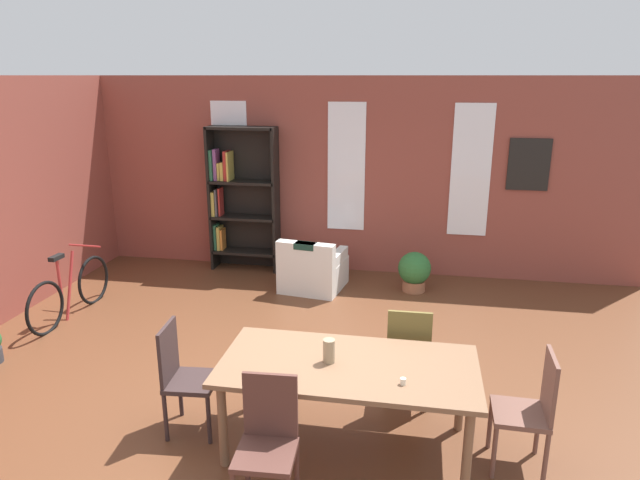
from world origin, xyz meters
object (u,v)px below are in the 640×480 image
(dining_chair_near_left, at_px, (268,439))
(bookshelf_tall, at_px, (239,196))
(dining_chair_head_left, at_px, (183,374))
(potted_plant_corner, at_px, (414,271))
(vase_on_table, at_px, (329,351))
(dining_chair_head_right, at_px, (531,408))
(bicycle_second, at_px, (70,292))
(armchair_white, at_px, (312,270))
(dining_table, at_px, (348,372))
(dining_chair_far_right, at_px, (408,352))

(dining_chair_near_left, xyz_separation_m, bookshelf_tall, (-1.75, 4.79, 0.62))
(dining_chair_head_left, height_order, potted_plant_corner, dining_chair_head_left)
(dining_chair_near_left, bearing_deg, vase_on_table, 67.22)
(dining_chair_near_left, bearing_deg, dining_chair_head_right, 21.43)
(bicycle_second, xyz_separation_m, potted_plant_corner, (4.16, 1.62, -0.03))
(dining_chair_head_right, height_order, bicycle_second, dining_chair_head_right)
(bicycle_second, bearing_deg, vase_on_table, -28.54)
(vase_on_table, xyz_separation_m, dining_chair_head_left, (-1.22, -0.01, -0.32))
(dining_chair_head_left, relative_size, armchair_white, 1.04)
(vase_on_table, height_order, bicycle_second, vase_on_table)
(dining_chair_near_left, relative_size, bicycle_second, 0.60)
(dining_chair_head_right, height_order, bookshelf_tall, bookshelf_tall)
(dining_table, relative_size, bicycle_second, 1.25)
(dining_chair_far_right, bearing_deg, bookshelf_tall, 128.30)
(dining_table, bearing_deg, bicycle_second, 152.46)
(bookshelf_tall, height_order, armchair_white, bookshelf_tall)
(dining_chair_head_right, bearing_deg, dining_chair_head_left, -179.91)
(dining_chair_near_left, bearing_deg, dining_table, 57.74)
(dining_table, xyz_separation_m, potted_plant_corner, (0.46, 3.55, -0.37))
(dining_chair_far_right, relative_size, potted_plant_corner, 1.70)
(dining_chair_head_right, height_order, armchair_white, dining_chair_head_right)
(dining_chair_far_right, xyz_separation_m, dining_chair_head_left, (-1.82, -0.72, 0.00))
(bicycle_second, distance_m, potted_plant_corner, 4.47)
(dining_chair_near_left, height_order, potted_plant_corner, dining_chair_near_left)
(dining_chair_head_right, xyz_separation_m, dining_chair_head_left, (-2.74, -0.00, 0.00))
(dining_chair_head_right, bearing_deg, dining_chair_far_right, 142.00)
(dining_chair_near_left, height_order, armchair_white, dining_chair_near_left)
(dining_table, bearing_deg, dining_chair_head_right, -0.07)
(bookshelf_tall, relative_size, potted_plant_corner, 3.89)
(dining_chair_near_left, xyz_separation_m, dining_chair_head_left, (-0.92, 0.71, 0.00))
(vase_on_table, distance_m, dining_chair_near_left, 0.84)
(dining_chair_head_left, xyz_separation_m, armchair_white, (0.43, 3.38, -0.23))
(dining_chair_near_left, relative_size, potted_plant_corner, 1.70)
(dining_table, distance_m, dining_chair_near_left, 0.86)
(dining_chair_head_right, relative_size, potted_plant_corner, 1.70)
(dining_chair_near_left, height_order, bicycle_second, dining_chair_near_left)
(dining_chair_head_left, bearing_deg, bookshelf_tall, 101.46)
(potted_plant_corner, bearing_deg, dining_chair_near_left, -102.10)
(armchair_white, bearing_deg, potted_plant_corner, 7.15)
(dining_table, height_order, dining_chair_near_left, dining_chair_near_left)
(dining_table, distance_m, dining_chair_head_left, 1.38)
(dining_table, distance_m, dining_chair_head_right, 1.38)
(bookshelf_tall, distance_m, armchair_white, 1.67)
(vase_on_table, height_order, dining_chair_head_left, dining_chair_head_left)
(dining_chair_head_right, height_order, dining_chair_near_left, same)
(armchair_white, bearing_deg, bookshelf_tall, 150.97)
(dining_chair_far_right, height_order, dining_chair_head_left, same)
(dining_chair_far_right, bearing_deg, vase_on_table, -129.99)
(potted_plant_corner, bearing_deg, armchair_white, -172.85)
(dining_chair_near_left, bearing_deg, dining_chair_far_right, 57.82)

